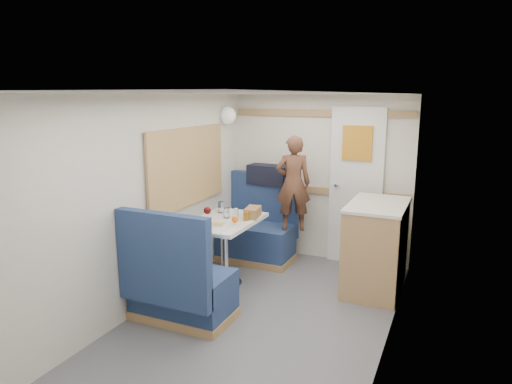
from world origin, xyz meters
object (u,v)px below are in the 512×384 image
at_px(dome_light, 228,115).
at_px(salt_grinder, 236,213).
at_px(galley_counter, 376,246).
at_px(pepper_grinder, 237,213).
at_px(tumbler_left, 197,222).
at_px(tumbler_mid, 221,207).
at_px(dinette_table, 224,234).
at_px(person, 293,183).
at_px(tumbler_right, 227,213).
at_px(wine_glass, 207,211).
at_px(bench_near, 179,289).
at_px(bench_far, 258,235).
at_px(cheese_block, 218,223).
at_px(tray, 216,229).
at_px(orange_fruit, 235,220).
at_px(duffel_bag, 269,175).
at_px(beer_glass, 246,216).
at_px(bread_loaf, 253,212).

height_order(dome_light, salt_grinder, dome_light).
distance_m(galley_counter, pepper_grinder, 1.48).
relative_size(dome_light, salt_grinder, 2.02).
distance_m(tumbler_left, tumbler_mid, 0.64).
relative_size(galley_counter, tumbler_left, 8.17).
bearing_deg(dinette_table, salt_grinder, 61.48).
distance_m(person, salt_grinder, 0.82).
distance_m(tumbler_mid, tumbler_right, 0.24).
height_order(wine_glass, salt_grinder, wine_glass).
xyz_separation_m(bench_near, dome_light, (-0.39, 1.71, 1.45)).
xyz_separation_m(bench_far, cheese_block, (0.07, -1.12, 0.46)).
xyz_separation_m(tray, tumbler_right, (-0.11, 0.43, 0.05)).
distance_m(bench_near, tumbler_left, 0.69).
distance_m(galley_counter, orange_fruit, 1.48).
xyz_separation_m(duffel_bag, tumbler_right, (-0.04, -1.04, -0.25)).
bearing_deg(person, dinette_table, 36.35).
bearing_deg(bench_far, galley_counter, -12.10).
relative_size(bench_far, beer_glass, 11.47).
distance_m(dinette_table, beer_glass, 0.30).
bearing_deg(cheese_block, tumbler_right, 103.31).
distance_m(tray, wine_glass, 0.28).
bearing_deg(dome_light, bread_loaf, -45.75).
bearing_deg(wine_glass, tumbler_left, -91.82).
relative_size(galley_counter, person, 0.84).
bearing_deg(tumbler_right, galley_counter, 17.75).
bearing_deg(dinette_table, cheese_block, -75.41).
relative_size(bench_near, beer_glass, 11.47).
xyz_separation_m(galley_counter, beer_glass, (-1.25, -0.48, 0.30)).
height_order(orange_fruit, tumbler_left, tumbler_left).
distance_m(dinette_table, salt_grinder, 0.25).
distance_m(bench_near, tumbler_right, 1.05).
relative_size(dinette_table, person, 0.84).
bearing_deg(dome_light, dinette_table, -65.35).
bearing_deg(dinette_table, tumbler_mid, 123.78).
distance_m(dinette_table, duffel_bag, 1.21).
distance_m(duffel_bag, tumbler_right, 1.07).
height_order(tumbler_right, salt_grinder, tumbler_right).
relative_size(bench_near, orange_fruit, 15.21).
xyz_separation_m(duffel_bag, pepper_grinder, (0.04, -0.98, -0.25)).
relative_size(tumbler_left, beer_glass, 1.23).
relative_size(dinette_table, beer_glass, 10.05).
bearing_deg(duffel_bag, bench_far, -93.44).
distance_m(bench_near, tumbler_mid, 1.23).
bearing_deg(bread_loaf, bench_far, 109.21).
height_order(orange_fruit, pepper_grinder, pepper_grinder).
bearing_deg(beer_glass, cheese_block, -115.16).
xyz_separation_m(person, tumbler_mid, (-0.64, -0.55, -0.22)).
relative_size(wine_glass, tumbler_mid, 1.39).
bearing_deg(bench_far, bread_loaf, -70.79).
relative_size(bench_near, pepper_grinder, 10.82).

